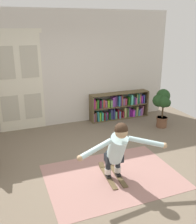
# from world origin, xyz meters

# --- Properties ---
(ground_plane) EXTENTS (7.20, 7.20, 0.00)m
(ground_plane) POSITION_xyz_m (0.00, 0.00, 0.00)
(ground_plane) COLOR #706150
(back_wall) EXTENTS (6.00, 0.10, 2.90)m
(back_wall) POSITION_xyz_m (0.00, 2.60, 1.45)
(back_wall) COLOR beige
(back_wall) RESTS_ON ground
(double_door) EXTENTS (1.22, 0.05, 2.45)m
(double_door) POSITION_xyz_m (-1.06, 2.54, 1.23)
(double_door) COLOR silver
(double_door) RESTS_ON ground
(rug) EXTENTS (2.30, 1.66, 0.01)m
(rug) POSITION_xyz_m (0.16, -0.25, 0.00)
(rug) COLOR #A0736B
(rug) RESTS_ON ground
(bookshelf) EXTENTS (1.71, 0.30, 0.75)m
(bookshelf) POSITION_xyz_m (1.54, 2.39, 0.33)
(bookshelf) COLOR brown
(bookshelf) RESTS_ON ground
(potted_plant) EXTENTS (0.49, 0.47, 1.00)m
(potted_plant) POSITION_xyz_m (2.27, 1.39, 0.65)
(potted_plant) COLOR brown
(potted_plant) RESTS_ON ground
(skis_pair) EXTENTS (0.33, 0.82, 0.07)m
(skis_pair) POSITION_xyz_m (0.17, -0.22, 0.02)
(skis_pair) COLOR brown
(skis_pair) RESTS_ON rug
(person_skier) EXTENTS (1.46, 0.66, 1.06)m
(person_skier) POSITION_xyz_m (0.15, -0.43, 0.65)
(person_skier) COLOR white
(person_skier) RESTS_ON skis_pair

